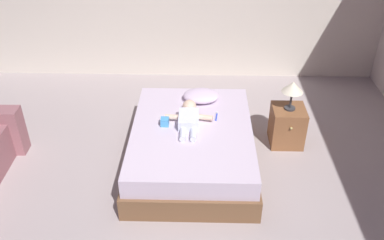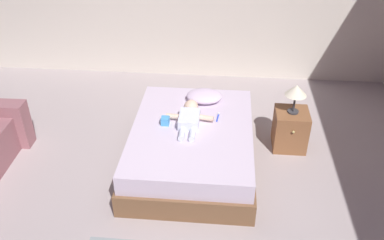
{
  "view_description": "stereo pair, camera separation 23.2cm",
  "coord_description": "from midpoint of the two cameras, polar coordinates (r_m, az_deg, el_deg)",
  "views": [
    {
      "loc": [
        0.36,
        -2.76,
        2.91
      ],
      "look_at": [
        0.27,
        0.82,
        0.56
      ],
      "focal_mm": 38.64,
      "sensor_mm": 36.0,
      "label": 1
    },
    {
      "loc": [
        0.59,
        -2.75,
        2.91
      ],
      "look_at": [
        0.27,
        0.82,
        0.56
      ],
      "focal_mm": 38.64,
      "sensor_mm": 36.0,
      "label": 2
    }
  ],
  "objects": [
    {
      "name": "toy_block",
      "position": [
        4.38,
        -2.2,
        -0.14
      ],
      "size": [
        0.09,
        0.09,
        0.09
      ],
      "color": "#469FE5",
      "rests_on": "bed"
    },
    {
      "name": "bed",
      "position": [
        4.48,
        1.49,
        -3.59
      ],
      "size": [
        1.32,
        1.79,
        0.46
      ],
      "color": "brown",
      "rests_on": "ground_plane"
    },
    {
      "name": "nightstand",
      "position": [
        4.88,
        14.73,
        -1.27
      ],
      "size": [
        0.37,
        0.4,
        0.46
      ],
      "color": "brown",
      "rests_on": "ground_plane"
    },
    {
      "name": "baby",
      "position": [
        4.41,
        1.17,
        0.38
      ],
      "size": [
        0.52,
        0.63,
        0.16
      ],
      "color": "white",
      "rests_on": "bed"
    },
    {
      "name": "toothbrush",
      "position": [
        4.52,
        5.07,
        0.38
      ],
      "size": [
        0.03,
        0.16,
        0.02
      ],
      "color": "blue",
      "rests_on": "bed"
    },
    {
      "name": "ground_plane",
      "position": [
        4.04,
        -3.33,
        -12.94
      ],
      "size": [
        8.0,
        8.0,
        0.0
      ],
      "primitive_type": "plane",
      "color": "#AB9D9E"
    },
    {
      "name": "lamp",
      "position": [
        4.63,
        15.59,
        3.83
      ],
      "size": [
        0.24,
        0.24,
        0.34
      ],
      "color": "#333338",
      "rests_on": "nightstand"
    },
    {
      "name": "pillow",
      "position": [
        4.79,
        3.1,
        3.29
      ],
      "size": [
        0.41,
        0.32,
        0.12
      ],
      "color": "silver",
      "rests_on": "bed"
    }
  ]
}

